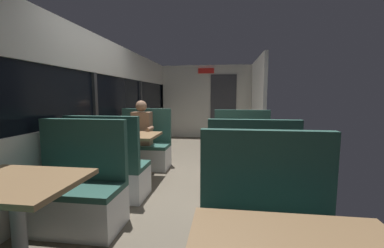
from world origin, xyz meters
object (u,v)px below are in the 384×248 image
(bench_near_window_facing_entry, at_px, (76,196))
(bench_rear_aisle_facing_entry, at_px, (242,156))
(bench_mid_window_facing_end, at_px, (110,173))
(bench_front_aisle_facing_entry, at_px, (268,246))
(dining_table_mid_window, at_px, (129,140))
(bench_rear_aisle_facing_end, at_px, (250,186))
(bench_mid_window_facing_entry, at_px, (144,150))
(dining_table_rear_aisle, at_px, (246,146))
(dining_table_near_window, at_px, (16,194))
(seated_passenger, at_px, (143,140))

(bench_near_window_facing_entry, distance_m, bench_rear_aisle_facing_entry, 2.63)
(bench_mid_window_facing_end, xyz_separation_m, bench_front_aisle_facing_entry, (1.79, -1.32, 0.00))
(dining_table_mid_window, relative_size, bench_rear_aisle_facing_end, 0.82)
(bench_mid_window_facing_entry, height_order, bench_front_aisle_facing_entry, same)
(dining_table_mid_window, distance_m, dining_table_rear_aisle, 1.80)
(bench_rear_aisle_facing_entry, bearing_deg, bench_mid_window_facing_end, -146.19)
(dining_table_near_window, distance_m, bench_mid_window_facing_end, 1.46)
(dining_table_mid_window, xyz_separation_m, bench_rear_aisle_facing_entry, (1.79, 0.50, -0.31))
(bench_near_window_facing_entry, height_order, dining_table_mid_window, bench_near_window_facing_entry)
(dining_table_mid_window, relative_size, seated_passenger, 0.71)
(bench_near_window_facing_entry, relative_size, bench_rear_aisle_facing_entry, 1.00)
(bench_front_aisle_facing_entry, relative_size, seated_passenger, 0.87)
(bench_mid_window_facing_end, bearing_deg, seated_passenger, 90.00)
(bench_front_aisle_facing_entry, distance_m, dining_table_rear_aisle, 1.85)
(dining_table_near_window, distance_m, bench_rear_aisle_facing_end, 2.19)
(dining_table_mid_window, height_order, bench_mid_window_facing_entry, bench_mid_window_facing_entry)
(dining_table_near_window, distance_m, bench_rear_aisle_facing_entry, 3.19)
(dining_table_near_window, relative_size, bench_rear_aisle_facing_end, 0.82)
(bench_near_window_facing_entry, bearing_deg, bench_rear_aisle_facing_end, 16.26)
(bench_mid_window_facing_entry, xyz_separation_m, bench_front_aisle_facing_entry, (1.79, -2.72, 0.00))
(bench_mid_window_facing_entry, bearing_deg, bench_rear_aisle_facing_entry, -6.38)
(bench_mid_window_facing_entry, height_order, seated_passenger, seated_passenger)
(bench_mid_window_facing_entry, xyz_separation_m, bench_rear_aisle_facing_entry, (1.79, -0.20, 0.00))
(dining_table_near_window, relative_size, bench_near_window_facing_entry, 0.82)
(bench_rear_aisle_facing_entry, bearing_deg, bench_mid_window_facing_entry, 173.62)
(dining_table_mid_window, distance_m, seated_passenger, 0.64)
(bench_front_aisle_facing_entry, height_order, dining_table_rear_aisle, bench_front_aisle_facing_entry)
(bench_mid_window_facing_end, bearing_deg, dining_table_mid_window, 90.00)
(bench_rear_aisle_facing_entry, bearing_deg, dining_table_mid_window, -164.41)
(dining_table_near_window, xyz_separation_m, bench_mid_window_facing_entry, (0.00, 2.82, -0.31))
(bench_mid_window_facing_entry, distance_m, dining_table_rear_aisle, 2.03)
(dining_table_near_window, bearing_deg, dining_table_rear_aisle, 47.02)
(bench_mid_window_facing_entry, relative_size, bench_front_aisle_facing_entry, 1.00)
(bench_mid_window_facing_entry, relative_size, bench_rear_aisle_facing_end, 1.00)
(dining_table_rear_aisle, bearing_deg, bench_front_aisle_facing_entry, -90.00)
(dining_table_mid_window, relative_size, bench_mid_window_facing_end, 0.82)
(seated_passenger, bearing_deg, bench_mid_window_facing_entry, 90.00)
(dining_table_mid_window, xyz_separation_m, bench_rear_aisle_facing_end, (1.79, -0.90, -0.31))
(seated_passenger, bearing_deg, bench_near_window_facing_entry, -90.00)
(bench_mid_window_facing_end, bearing_deg, bench_front_aisle_facing_entry, -36.45)
(bench_near_window_facing_entry, xyz_separation_m, bench_mid_window_facing_entry, (0.00, 2.12, 0.00))
(bench_mid_window_facing_end, bearing_deg, bench_near_window_facing_entry, -90.00)
(bench_front_aisle_facing_entry, distance_m, bench_rear_aisle_facing_entry, 2.52)
(bench_mid_window_facing_end, distance_m, bench_mid_window_facing_entry, 1.40)
(bench_front_aisle_facing_entry, distance_m, seated_passenger, 3.20)
(bench_front_aisle_facing_entry, bearing_deg, bench_mid_window_facing_entry, 123.34)
(dining_table_mid_window, xyz_separation_m, seated_passenger, (0.00, 0.63, -0.10))
(bench_rear_aisle_facing_end, bearing_deg, bench_front_aisle_facing_entry, -90.00)
(bench_near_window_facing_entry, distance_m, bench_mid_window_facing_end, 0.72)
(bench_front_aisle_facing_entry, xyz_separation_m, seated_passenger, (-1.79, 2.65, 0.21))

